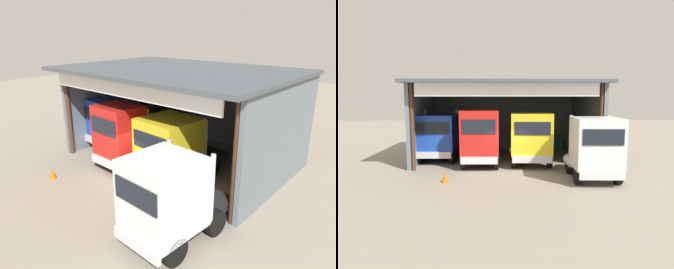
% 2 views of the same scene
% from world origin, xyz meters
% --- Properties ---
extents(ground_plane, '(80.00, 80.00, 0.00)m').
position_xyz_m(ground_plane, '(0.00, 0.00, 0.00)').
color(ground_plane, gray).
rests_on(ground_plane, ground).
extents(workshop_shed, '(12.74, 9.20, 5.56)m').
position_xyz_m(workshop_shed, '(0.00, 4.78, 3.77)').
color(workshop_shed, slate).
rests_on(workshop_shed, ground).
extents(truck_blue_left_bay, '(2.77, 5.03, 3.57)m').
position_xyz_m(truck_blue_left_bay, '(-4.83, 2.89, 1.77)').
color(truck_blue_left_bay, '#1E47B7').
rests_on(truck_blue_left_bay, ground).
extents(truck_red_center_left_bay, '(2.55, 4.76, 3.69)m').
position_xyz_m(truck_red_center_left_bay, '(-1.73, 0.99, 1.89)').
color(truck_red_center_left_bay, red).
rests_on(truck_red_center_left_bay, ground).
extents(truck_yellow_center_right_bay, '(2.83, 5.45, 3.49)m').
position_xyz_m(truck_yellow_center_right_bay, '(1.60, 1.40, 1.85)').
color(truck_yellow_center_right_bay, yellow).
rests_on(truck_yellow_center_right_bay, ground).
extents(truck_white_center_bay, '(2.61, 4.92, 3.49)m').
position_xyz_m(truck_white_center_bay, '(4.60, -2.41, 1.82)').
color(truck_white_center_bay, white).
rests_on(truck_white_center_bay, ground).
extents(oil_drum, '(0.58, 0.58, 0.88)m').
position_xyz_m(oil_drum, '(4.73, 6.63, 0.44)').
color(oil_drum, '#197233').
rests_on(oil_drum, ground).
extents(tool_cart, '(0.90, 0.60, 1.00)m').
position_xyz_m(tool_cart, '(4.29, 6.89, 0.50)').
color(tool_cart, '#1E59A5').
rests_on(tool_cart, ground).
extents(traffic_cone, '(0.36, 0.36, 0.56)m').
position_xyz_m(traffic_cone, '(-3.42, -2.60, 0.28)').
color(traffic_cone, orange).
rests_on(traffic_cone, ground).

